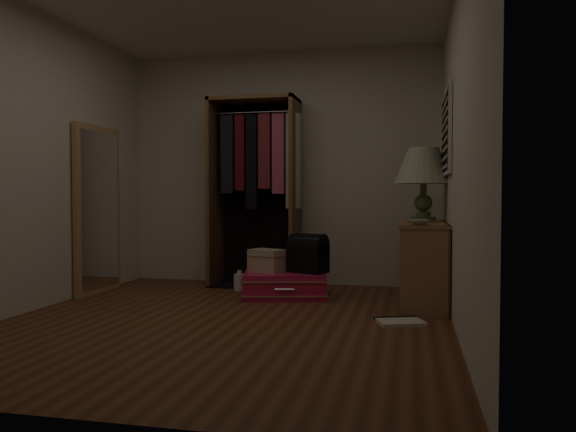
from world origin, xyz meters
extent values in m
plane|color=#573018|center=(0.00, 0.00, 0.00)|extent=(4.00, 4.00, 0.00)
cube|color=beige|center=(0.00, 2.00, 1.30)|extent=(3.50, 0.02, 2.60)
cube|color=beige|center=(0.00, -2.00, 1.30)|extent=(3.50, 0.02, 2.60)
cube|color=beige|center=(1.75, 0.00, 1.30)|extent=(0.02, 4.00, 2.60)
cube|color=beige|center=(-1.75, 0.00, 1.30)|extent=(0.02, 4.00, 2.60)
cube|color=white|center=(1.73, 1.00, 1.55)|extent=(0.03, 0.96, 0.76)
cube|color=black|center=(1.73, 1.00, 1.55)|extent=(0.03, 0.90, 0.70)
cube|color=beige|center=(1.71, 1.00, 1.24)|extent=(0.01, 0.88, 0.02)
cube|color=beige|center=(1.71, 1.00, 1.32)|extent=(0.01, 0.88, 0.02)
cube|color=beige|center=(1.71, 1.00, 1.39)|extent=(0.01, 0.88, 0.02)
cube|color=beige|center=(1.71, 1.00, 1.47)|extent=(0.01, 0.88, 0.02)
cube|color=beige|center=(1.71, 1.00, 1.55)|extent=(0.01, 0.88, 0.02)
cube|color=beige|center=(1.71, 1.00, 1.63)|extent=(0.01, 0.88, 0.02)
cube|color=beige|center=(1.71, 1.00, 1.71)|extent=(0.01, 0.88, 0.02)
cube|color=beige|center=(1.71, 1.00, 1.78)|extent=(0.01, 0.88, 0.02)
cube|color=beige|center=(1.71, 1.00, 1.86)|extent=(0.01, 0.88, 0.02)
cube|color=#946848|center=(1.54, 0.46, 0.38)|extent=(0.40, 0.03, 0.75)
cube|color=#946848|center=(1.54, 1.54, 0.38)|extent=(0.40, 0.03, 0.75)
cube|color=#946848|center=(1.54, 1.00, 0.06)|extent=(0.40, 1.04, 0.03)
cube|color=#946848|center=(1.54, 1.00, 0.57)|extent=(0.40, 1.04, 0.03)
cube|color=#946848|center=(1.54, 1.00, 0.73)|extent=(0.42, 1.12, 0.03)
cube|color=brown|center=(1.73, 1.00, 0.38)|extent=(0.02, 1.10, 0.75)
cube|color=#946848|center=(1.53, 1.33, 0.65)|extent=(0.36, 0.38, 0.13)
cube|color=gray|center=(1.48, 0.53, 0.21)|extent=(0.22, 0.04, 0.28)
cube|color=#4C3833|center=(1.46, 0.58, 0.23)|extent=(0.19, 0.04, 0.32)
cube|color=#B7AD99|center=(1.46, 0.64, 0.23)|extent=(0.18, 0.04, 0.32)
cube|color=brown|center=(1.48, 0.68, 0.23)|extent=(0.21, 0.03, 0.31)
cube|color=#3F4C59|center=(1.47, 0.72, 0.23)|extent=(0.20, 0.05, 0.31)
cube|color=gray|center=(1.48, 0.78, 0.22)|extent=(0.21, 0.04, 0.30)
cube|color=#59594C|center=(1.47, 0.82, 0.20)|extent=(0.21, 0.03, 0.25)
cube|color=#B2724C|center=(1.45, 0.86, 0.20)|extent=(0.17, 0.03, 0.24)
cube|color=beige|center=(1.48, 0.91, 0.22)|extent=(0.22, 0.05, 0.29)
cube|color=#332D38|center=(1.45, 0.95, 0.19)|extent=(0.16, 0.03, 0.22)
cube|color=gray|center=(1.46, 1.00, 0.23)|extent=(0.17, 0.04, 0.32)
cube|color=#4C3833|center=(1.45, 1.05, 0.20)|extent=(0.16, 0.04, 0.24)
cube|color=#B7AD99|center=(1.48, 1.09, 0.20)|extent=(0.21, 0.03, 0.24)
cube|color=brown|center=(1.47, 1.13, 0.19)|extent=(0.20, 0.03, 0.24)
cube|color=#3F4C59|center=(1.45, 1.18, 0.21)|extent=(0.17, 0.05, 0.28)
cube|color=gray|center=(1.47, 1.24, 0.20)|extent=(0.20, 0.04, 0.25)
cube|color=#59594C|center=(1.46, 1.28, 0.23)|extent=(0.17, 0.04, 0.30)
cube|color=#B2724C|center=(1.47, 1.34, 0.19)|extent=(0.19, 0.04, 0.22)
cube|color=beige|center=(1.46, 1.38, 0.20)|extent=(0.18, 0.04, 0.26)
cube|color=#332D38|center=(1.45, 1.43, 0.22)|extent=(0.17, 0.04, 0.30)
cube|color=gray|center=(1.46, 1.46, 0.19)|extent=(0.19, 0.03, 0.23)
cube|color=brown|center=(-0.70, 1.74, 1.02)|extent=(0.04, 0.50, 2.05)
cube|color=brown|center=(0.20, 1.74, 1.02)|extent=(0.04, 0.50, 2.05)
cube|color=brown|center=(-0.25, 1.74, 2.03)|extent=(0.95, 0.50, 0.04)
cube|color=black|center=(-0.25, 1.98, 1.02)|extent=(0.95, 0.02, 2.05)
cube|color=black|center=(-0.25, 1.74, 0.01)|extent=(0.95, 0.50, 0.02)
cylinder|color=white|center=(-0.25, 1.74, 1.90)|extent=(0.87, 0.02, 0.02)
cube|color=black|center=(-0.54, 1.72, 1.44)|extent=(0.14, 0.16, 0.85)
cube|color=#590F19|center=(-0.40, 1.72, 1.46)|extent=(0.10, 0.13, 0.82)
cube|color=black|center=(-0.26, 1.72, 1.36)|extent=(0.12, 0.14, 1.03)
cube|color=maroon|center=(-0.12, 1.72, 1.47)|extent=(0.13, 0.16, 0.80)
cube|color=#BF4C72|center=(0.03, 1.72, 1.44)|extent=(0.13, 0.12, 0.86)
cube|color=beige|center=(0.19, 1.72, 1.36)|extent=(0.15, 0.11, 1.01)
cube|color=tan|center=(-1.71, 1.00, 0.85)|extent=(0.05, 0.80, 1.70)
cube|color=white|center=(-1.68, 1.00, 0.85)|extent=(0.01, 0.68, 1.58)
cube|color=#C31748|center=(0.23, 1.13, 0.12)|extent=(0.89, 0.72, 0.25)
cube|color=white|center=(0.23, 1.13, 0.06)|extent=(0.91, 0.74, 0.01)
cube|color=white|center=(0.23, 1.13, 0.19)|extent=(0.91, 0.74, 0.01)
cylinder|color=white|center=(0.29, 0.84, 0.12)|extent=(0.18, 0.06, 0.02)
cube|color=tan|center=(0.06, 1.11, 0.36)|extent=(0.38, 0.32, 0.22)
cube|color=brown|center=(0.06, 1.11, 0.40)|extent=(0.39, 0.33, 0.01)
cylinder|color=white|center=(0.06, 1.11, 0.48)|extent=(0.09, 0.05, 0.01)
cube|color=black|center=(0.46, 1.15, 0.38)|extent=(0.41, 0.34, 0.27)
cylinder|color=black|center=(0.46, 1.15, 0.51)|extent=(0.41, 0.34, 0.23)
cylinder|color=#465B2C|center=(1.54, 1.28, 0.77)|extent=(0.24, 0.24, 0.04)
cylinder|color=#465B2C|center=(1.54, 1.28, 0.81)|extent=(0.14, 0.14, 0.05)
sphere|color=#465B2C|center=(1.54, 1.28, 0.92)|extent=(0.17, 0.17, 0.17)
cylinder|color=#465B2C|center=(1.54, 1.28, 1.06)|extent=(0.06, 0.06, 0.10)
cone|color=beige|center=(1.54, 1.28, 1.27)|extent=(0.57, 0.57, 0.34)
cone|color=white|center=(1.54, 1.28, 1.27)|extent=(0.51, 0.51, 0.32)
cylinder|color=olive|center=(1.54, 0.91, 0.76)|extent=(0.35, 0.35, 0.02)
imported|color=#B0D1AE|center=(1.49, 0.57, 0.77)|extent=(0.20, 0.20, 0.04)
cylinder|color=white|center=(-0.33, 1.42, 0.09)|extent=(0.14, 0.14, 0.17)
cylinder|color=white|center=(-0.33, 1.42, 0.19)|extent=(0.06, 0.06, 0.04)
cube|color=beige|center=(1.35, 0.21, 0.01)|extent=(0.41, 0.37, 0.03)
cube|color=black|center=(1.31, 0.31, 0.01)|extent=(0.34, 0.16, 0.03)
camera|label=1|loc=(1.42, -4.18, 0.98)|focal=35.00mm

